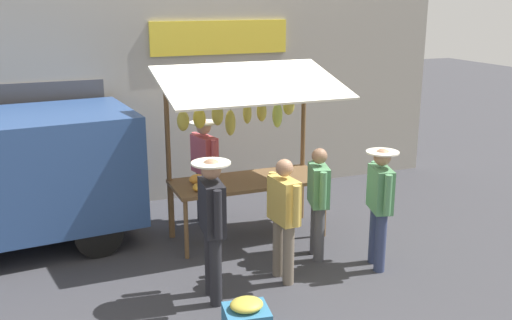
# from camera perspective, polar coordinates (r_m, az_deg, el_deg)

# --- Properties ---
(ground_plane) EXTENTS (40.00, 40.00, 0.00)m
(ground_plane) POSITION_cam_1_polar(r_m,az_deg,el_deg) (8.75, -0.73, -7.41)
(ground_plane) COLOR #38383D
(street_backdrop) EXTENTS (9.00, 0.30, 3.40)m
(street_backdrop) POSITION_cam_1_polar(r_m,az_deg,el_deg) (10.27, -5.45, 5.88)
(street_backdrop) COLOR #9E998E
(street_backdrop) RESTS_ON ground
(market_stall) EXTENTS (2.50, 1.46, 2.50)m
(market_stall) POSITION_cam_1_polar(r_m,az_deg,el_deg) (8.31, -1.08, 2.76)
(market_stall) COLOR brown
(market_stall) RESTS_ON ground
(vendor_with_sunhat) EXTENTS (0.43, 0.69, 1.65)m
(vendor_with_sunhat) POSITION_cam_1_polar(r_m,az_deg,el_deg) (8.97, -5.00, -0.29)
(vendor_with_sunhat) COLOR #232328
(vendor_with_sunhat) RESTS_ON ground
(shopper_with_ponytail) EXTENTS (0.44, 0.72, 1.70)m
(shopper_with_ponytail) POSITION_cam_1_polar(r_m,az_deg,el_deg) (6.67, -4.28, -5.61)
(shopper_with_ponytail) COLOR #232328
(shopper_with_ponytail) RESTS_ON ground
(shopper_in_striped_shirt) EXTENTS (0.41, 0.66, 1.60)m
(shopper_in_striped_shirt) POSITION_cam_1_polar(r_m,az_deg,el_deg) (7.64, 11.91, -3.72)
(shopper_in_striped_shirt) COLOR navy
(shopper_in_striped_shirt) RESTS_ON ground
(shopper_in_grey_tee) EXTENTS (0.34, 0.64, 1.52)m
(shopper_in_grey_tee) POSITION_cam_1_polar(r_m,az_deg,el_deg) (7.84, 6.06, -3.52)
(shopper_in_grey_tee) COLOR #4C4C51
(shopper_in_grey_tee) RESTS_ON ground
(shopper_with_shopping_bag) EXTENTS (0.26, 0.67, 1.56)m
(shopper_with_shopping_bag) POSITION_cam_1_polar(r_m,az_deg,el_deg) (7.16, 2.71, -5.08)
(shopper_with_shopping_bag) COLOR #726656
(shopper_with_shopping_bag) RESTS_ON ground
(produce_crate_near) EXTENTS (0.52, 0.48, 0.36)m
(produce_crate_near) POSITION_cam_1_polar(r_m,az_deg,el_deg) (6.42, -0.92, -14.90)
(produce_crate_near) COLOR teal
(produce_crate_near) RESTS_ON ground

